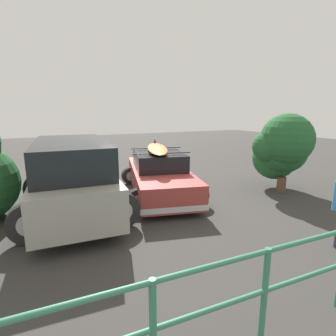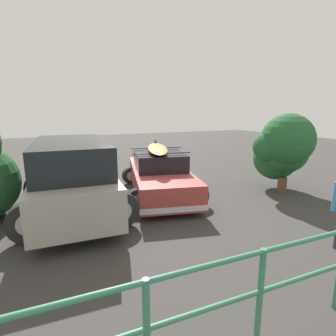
% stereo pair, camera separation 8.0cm
% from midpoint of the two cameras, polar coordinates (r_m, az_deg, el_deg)
% --- Properties ---
extents(ground_plane, '(44.00, 44.00, 0.02)m').
position_cam_midpoint_polar(ground_plane, '(8.23, -4.70, -5.97)').
color(ground_plane, '#383533').
rests_on(ground_plane, ground).
extents(sedan_car, '(2.89, 4.65, 1.60)m').
position_cam_midpoint_polar(sedan_car, '(8.22, -2.18, -1.32)').
color(sedan_car, '#9E3833').
rests_on(sedan_car, ground).
extents(suv_car, '(2.82, 4.69, 1.86)m').
position_cam_midpoint_polar(suv_car, '(6.99, -20.28, -1.74)').
color(suv_car, '#9E998E').
rests_on(suv_car, ground).
extents(bush_near_left, '(1.98, 2.17, 2.51)m').
position_cam_midpoint_polar(bush_near_left, '(9.07, 23.35, 3.75)').
color(bush_near_left, brown).
rests_on(bush_near_left, ground).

